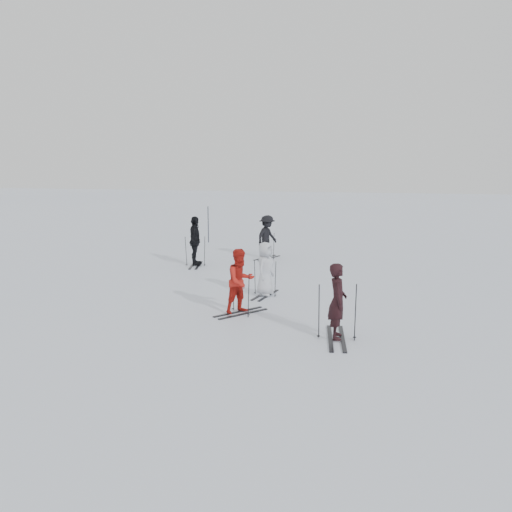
{
  "coord_description": "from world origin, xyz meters",
  "views": [
    {
      "loc": [
        3.97,
        -14.68,
        3.96
      ],
      "look_at": [
        0.0,
        1.0,
        1.0
      ],
      "focal_mm": 35.0,
      "sensor_mm": 36.0,
      "label": 1
    }
  ],
  "objects_px": {
    "skier_near_dark": "(337,302)",
    "piste_marker": "(208,224)",
    "skier_uphill_left": "(195,242)",
    "skier_grey": "(265,269)",
    "skier_red": "(241,282)",
    "skier_uphill_far": "(267,237)"
  },
  "relations": [
    {
      "from": "skier_red",
      "to": "skier_uphill_left",
      "type": "xyz_separation_m",
      "value": [
        -3.54,
        5.83,
        0.1
      ]
    },
    {
      "from": "skier_red",
      "to": "skier_uphill_far",
      "type": "height_order",
      "value": "skier_uphill_far"
    },
    {
      "from": "skier_uphill_left",
      "to": "skier_near_dark",
      "type": "bearing_deg",
      "value": -151.67
    },
    {
      "from": "piste_marker",
      "to": "skier_uphill_far",
      "type": "bearing_deg",
      "value": -42.73
    },
    {
      "from": "skier_uphill_left",
      "to": "skier_uphill_far",
      "type": "height_order",
      "value": "skier_uphill_left"
    },
    {
      "from": "skier_grey",
      "to": "piste_marker",
      "type": "height_order",
      "value": "piste_marker"
    },
    {
      "from": "skier_near_dark",
      "to": "skier_red",
      "type": "relative_size",
      "value": 1.0
    },
    {
      "from": "skier_grey",
      "to": "skier_red",
      "type": "bearing_deg",
      "value": -175.53
    },
    {
      "from": "skier_uphill_far",
      "to": "skier_near_dark",
      "type": "bearing_deg",
      "value": -134.58
    },
    {
      "from": "piste_marker",
      "to": "skier_near_dark",
      "type": "bearing_deg",
      "value": -59.35
    },
    {
      "from": "skier_grey",
      "to": "skier_uphill_left",
      "type": "distance_m",
      "value": 5.35
    },
    {
      "from": "skier_near_dark",
      "to": "skier_uphill_left",
      "type": "height_order",
      "value": "skier_uphill_left"
    },
    {
      "from": "skier_uphill_far",
      "to": "skier_uphill_left",
      "type": "bearing_deg",
      "value": 156.74
    },
    {
      "from": "skier_uphill_far",
      "to": "piste_marker",
      "type": "relative_size",
      "value": 0.98
    },
    {
      "from": "skier_near_dark",
      "to": "piste_marker",
      "type": "bearing_deg",
      "value": 22.81
    },
    {
      "from": "skier_near_dark",
      "to": "piste_marker",
      "type": "height_order",
      "value": "piste_marker"
    },
    {
      "from": "skier_uphill_left",
      "to": "piste_marker",
      "type": "distance_m",
      "value": 6.14
    },
    {
      "from": "skier_uphill_left",
      "to": "skier_uphill_far",
      "type": "relative_size",
      "value": 1.07
    },
    {
      "from": "skier_near_dark",
      "to": "piste_marker",
      "type": "distance_m",
      "value": 15.3
    },
    {
      "from": "skier_red",
      "to": "skier_uphill_left",
      "type": "distance_m",
      "value": 6.82
    },
    {
      "from": "skier_near_dark",
      "to": "skier_uphill_left",
      "type": "relative_size",
      "value": 0.9
    },
    {
      "from": "skier_uphill_far",
      "to": "skier_red",
      "type": "bearing_deg",
      "value": -148.59
    }
  ]
}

